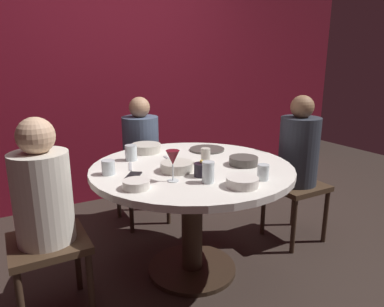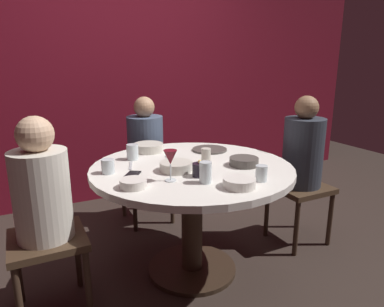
{
  "view_description": "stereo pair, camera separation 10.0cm",
  "coord_description": "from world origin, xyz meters",
  "px_view_note": "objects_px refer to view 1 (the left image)",
  "views": [
    {
      "loc": [
        -1.05,
        -1.87,
        1.41
      ],
      "look_at": [
        0.0,
        0.0,
        0.83
      ],
      "focal_mm": 32.97,
      "sensor_mm": 36.0,
      "label": 1
    },
    {
      "loc": [
        -0.96,
        -1.92,
        1.41
      ],
      "look_at": [
        0.0,
        0.0,
        0.83
      ],
      "focal_mm": 32.97,
      "sensor_mm": 36.0,
      "label": 2
    }
  ],
  "objects_px": {
    "bowl_sauce_side": "(136,184)",
    "dinner_plate": "(207,149)",
    "wine_glass": "(173,159)",
    "seated_diner_back": "(141,146)",
    "bowl_rice_portion": "(243,161)",
    "cell_phone": "(133,176)",
    "candle_holder": "(201,170)",
    "cup_near_candle": "(108,167)",
    "seated_diner_left": "(43,199)",
    "dining_table": "(192,190)",
    "seated_diner_right": "(298,154)",
    "bowl_small_white": "(146,148)",
    "cup_far_edge": "(206,156)",
    "cup_center_front": "(131,153)",
    "bowl_salad_center": "(242,182)",
    "cup_by_right_diner": "(263,172)",
    "cup_by_left_diner": "(208,172)",
    "bowl_serving_large": "(177,167)"
  },
  "relations": [
    {
      "from": "cup_near_candle",
      "to": "cup_center_front",
      "type": "bearing_deg",
      "value": 45.31
    },
    {
      "from": "bowl_small_white",
      "to": "cup_far_edge",
      "type": "distance_m",
      "value": 0.51
    },
    {
      "from": "cell_phone",
      "to": "bowl_small_white",
      "type": "distance_m",
      "value": 0.55
    },
    {
      "from": "wine_glass",
      "to": "bowl_small_white",
      "type": "distance_m",
      "value": 0.68
    },
    {
      "from": "cup_by_left_diner",
      "to": "cup_by_right_diner",
      "type": "height_order",
      "value": "cup_by_left_diner"
    },
    {
      "from": "seated_diner_right",
      "to": "cup_near_candle",
      "type": "relative_size",
      "value": 13.46
    },
    {
      "from": "seated_diner_back",
      "to": "bowl_salad_center",
      "type": "relative_size",
      "value": 6.34
    },
    {
      "from": "seated_diner_left",
      "to": "seated_diner_right",
      "type": "relative_size",
      "value": 0.98
    },
    {
      "from": "bowl_small_white",
      "to": "dining_table",
      "type": "bearing_deg",
      "value": -74.58
    },
    {
      "from": "bowl_sauce_side",
      "to": "dinner_plate",
      "type": "bearing_deg",
      "value": 33.93
    },
    {
      "from": "bowl_salad_center",
      "to": "bowl_sauce_side",
      "type": "height_order",
      "value": "bowl_salad_center"
    },
    {
      "from": "bowl_small_white",
      "to": "bowl_rice_portion",
      "type": "height_order",
      "value": "bowl_small_white"
    },
    {
      "from": "bowl_serving_large",
      "to": "cup_center_front",
      "type": "distance_m",
      "value": 0.4
    },
    {
      "from": "seated_diner_right",
      "to": "bowl_rice_portion",
      "type": "xyz_separation_m",
      "value": [
        -0.64,
        -0.15,
        0.07
      ]
    },
    {
      "from": "wine_glass",
      "to": "cup_far_edge",
      "type": "bearing_deg",
      "value": 31.84
    },
    {
      "from": "dining_table",
      "to": "cup_near_candle",
      "type": "height_order",
      "value": "cup_near_candle"
    },
    {
      "from": "bowl_small_white",
      "to": "cup_far_edge",
      "type": "relative_size",
      "value": 2.15
    },
    {
      "from": "dining_table",
      "to": "bowl_sauce_side",
      "type": "xyz_separation_m",
      "value": [
        -0.45,
        -0.21,
        0.19
      ]
    },
    {
      "from": "dinner_plate",
      "to": "cup_center_front",
      "type": "bearing_deg",
      "value": 177.8
    },
    {
      "from": "dinner_plate",
      "to": "cup_by_left_diner",
      "type": "height_order",
      "value": "cup_by_left_diner"
    },
    {
      "from": "cup_near_candle",
      "to": "cup_center_front",
      "type": "xyz_separation_m",
      "value": [
        0.22,
        0.22,
        0.01
      ]
    },
    {
      "from": "dinner_plate",
      "to": "bowl_sauce_side",
      "type": "bearing_deg",
      "value": -146.07
    },
    {
      "from": "seated_diner_right",
      "to": "cup_by_right_diner",
      "type": "bearing_deg",
      "value": 30.88
    },
    {
      "from": "cup_by_left_diner",
      "to": "cell_phone",
      "type": "bearing_deg",
      "value": 137.15
    },
    {
      "from": "wine_glass",
      "to": "cup_by_left_diner",
      "type": "bearing_deg",
      "value": -36.01
    },
    {
      "from": "seated_diner_left",
      "to": "wine_glass",
      "type": "relative_size",
      "value": 6.46
    },
    {
      "from": "candle_holder",
      "to": "wine_glass",
      "type": "xyz_separation_m",
      "value": [
        -0.18,
        0.0,
        0.09
      ]
    },
    {
      "from": "dining_table",
      "to": "seated_diner_right",
      "type": "relative_size",
      "value": 1.11
    },
    {
      "from": "candle_holder",
      "to": "cup_near_candle",
      "type": "xyz_separation_m",
      "value": [
        -0.46,
        0.29,
        0.0
      ]
    },
    {
      "from": "cup_near_candle",
      "to": "cup_by_left_diner",
      "type": "distance_m",
      "value": 0.6
    },
    {
      "from": "seated_diner_back",
      "to": "cup_by_left_diner",
      "type": "height_order",
      "value": "seated_diner_back"
    },
    {
      "from": "seated_diner_back",
      "to": "bowl_serving_large",
      "type": "height_order",
      "value": "seated_diner_back"
    },
    {
      "from": "bowl_salad_center",
      "to": "bowl_serving_large",
      "type": "bearing_deg",
      "value": 114.19
    },
    {
      "from": "cup_near_candle",
      "to": "cup_by_left_diner",
      "type": "bearing_deg",
      "value": -43.01
    },
    {
      "from": "seated_diner_left",
      "to": "cup_far_edge",
      "type": "bearing_deg",
      "value": 0.34
    },
    {
      "from": "seated_diner_left",
      "to": "cup_near_candle",
      "type": "height_order",
      "value": "seated_diner_left"
    },
    {
      "from": "candle_holder",
      "to": "bowl_small_white",
      "type": "bearing_deg",
      "value": 96.1
    },
    {
      "from": "candle_holder",
      "to": "bowl_serving_large",
      "type": "xyz_separation_m",
      "value": [
        -0.08,
        0.16,
        -0.01
      ]
    },
    {
      "from": "bowl_serving_large",
      "to": "bowl_small_white",
      "type": "relative_size",
      "value": 0.92
    },
    {
      "from": "bowl_serving_large",
      "to": "cup_by_left_diner",
      "type": "height_order",
      "value": "cup_by_left_diner"
    },
    {
      "from": "dinner_plate",
      "to": "cup_by_right_diner",
      "type": "bearing_deg",
      "value": -96.04
    },
    {
      "from": "seated_diner_back",
      "to": "dinner_plate",
      "type": "xyz_separation_m",
      "value": [
        0.29,
        -0.61,
        0.07
      ]
    },
    {
      "from": "wine_glass",
      "to": "seated_diner_back",
      "type": "bearing_deg",
      "value": 77.89
    },
    {
      "from": "candle_holder",
      "to": "wine_glass",
      "type": "height_order",
      "value": "wine_glass"
    },
    {
      "from": "bowl_serving_large",
      "to": "cup_by_right_diner",
      "type": "xyz_separation_m",
      "value": [
        0.35,
        -0.38,
        0.02
      ]
    },
    {
      "from": "bowl_salad_center",
      "to": "bowl_small_white",
      "type": "relative_size",
      "value": 0.81
    },
    {
      "from": "candle_holder",
      "to": "bowl_sauce_side",
      "type": "xyz_separation_m",
      "value": [
        -0.4,
        -0.01,
        -0.02
      ]
    },
    {
      "from": "bowl_rice_portion",
      "to": "cell_phone",
      "type": "bearing_deg",
      "value": 169.86
    },
    {
      "from": "candle_holder",
      "to": "cup_near_candle",
      "type": "height_order",
      "value": "candle_holder"
    },
    {
      "from": "candle_holder",
      "to": "seated_diner_left",
      "type": "bearing_deg",
      "value": 165.98
    }
  ]
}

